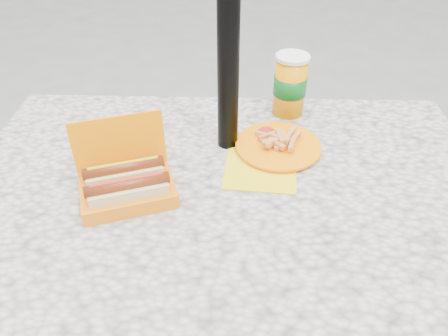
{
  "coord_description": "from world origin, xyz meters",
  "views": [
    {
      "loc": [
        0.02,
        -0.75,
        1.38
      ],
      "look_at": [
        -0.0,
        -0.01,
        0.8
      ],
      "focal_mm": 35.0,
      "sensor_mm": 36.0,
      "label": 1
    }
  ],
  "objects_px": {
    "umbrella_pole": "(229,2)",
    "hotdog_box": "(127,184)",
    "fries_plate": "(277,147)",
    "soda_cup": "(290,85)"
  },
  "relations": [
    {
      "from": "hotdog_box",
      "to": "soda_cup",
      "type": "bearing_deg",
      "value": 25.82
    },
    {
      "from": "umbrella_pole",
      "to": "hotdog_box",
      "type": "xyz_separation_m",
      "value": [
        -0.21,
        -0.21,
        -0.31
      ]
    },
    {
      "from": "fries_plate",
      "to": "soda_cup",
      "type": "distance_m",
      "value": 0.2
    },
    {
      "from": "umbrella_pole",
      "to": "hotdog_box",
      "type": "bearing_deg",
      "value": -134.87
    },
    {
      "from": "fries_plate",
      "to": "umbrella_pole",
      "type": "bearing_deg",
      "value": 168.12
    },
    {
      "from": "umbrella_pole",
      "to": "fries_plate",
      "type": "xyz_separation_m",
      "value": [
        0.12,
        -0.03,
        -0.34
      ]
    },
    {
      "from": "umbrella_pole",
      "to": "fries_plate",
      "type": "bearing_deg",
      "value": -11.88
    },
    {
      "from": "soda_cup",
      "to": "fries_plate",
      "type": "bearing_deg",
      "value": -102.87
    },
    {
      "from": "umbrella_pole",
      "to": "hotdog_box",
      "type": "relative_size",
      "value": 9.52
    },
    {
      "from": "hotdog_box",
      "to": "fries_plate",
      "type": "relative_size",
      "value": 0.83
    }
  ]
}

